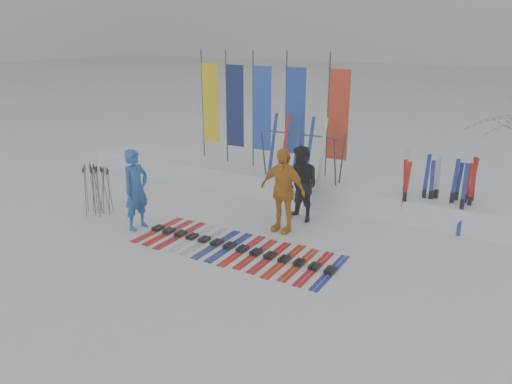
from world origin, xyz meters
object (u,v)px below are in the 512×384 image
Objects in this scene: ski_rack at (302,150)px; person_black at (302,184)px; person_blue at (136,190)px; person_yellow at (282,190)px; ski_row at (236,248)px.

person_black is at bearing -65.16° from ski_rack.
person_yellow is (2.91, 1.51, 0.03)m from person_blue.
person_black reaches higher than ski_row.
person_yellow reaches higher than person_black.
ski_row is 2.13× the size of ski_rack.
ski_rack reaches higher than person_black.
person_black is 0.88× the size of ski_rack.
ski_rack reaches higher than ski_row.
person_black is at bearing 78.26° from ski_row.
ski_row is 3.73m from ski_rack.
person_blue is at bearing -123.83° from ski_rack.
person_blue reaches higher than person_black.
person_black is 0.81m from person_yellow.
person_black is at bearing -48.16° from person_blue.
person_blue is 0.90× the size of ski_rack.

